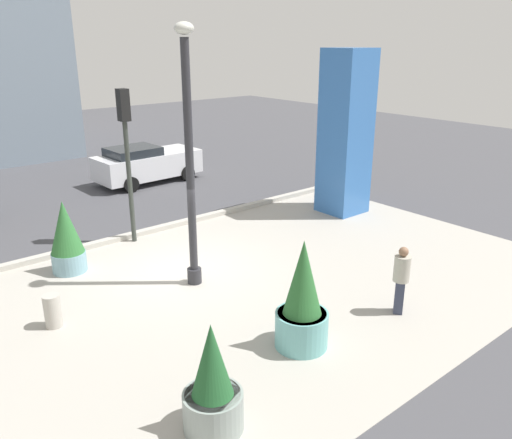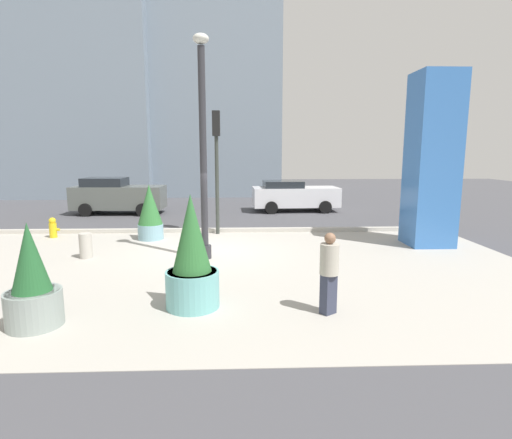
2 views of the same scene
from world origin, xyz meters
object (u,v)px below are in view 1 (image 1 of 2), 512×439
object	(u,v)px
potted_plant_near_left	(66,238)
potted_plant_near_right	(213,388)
traffic_light_corner	(126,142)
pedestrian_on_sidewalk	(401,277)
car_intersection	(146,163)
art_pillar_blue	(346,133)
lamp_post	(190,166)
concrete_bollard	(53,311)
potted_plant_by_pillar	(302,303)

from	to	relation	value
potted_plant_near_left	potted_plant_near_right	bearing A→B (deg)	-93.70
traffic_light_corner	pedestrian_on_sidewalk	distance (m)	8.53
traffic_light_corner	car_intersection	world-z (taller)	traffic_light_corner
art_pillar_blue	lamp_post	bearing A→B (deg)	-168.18
potted_plant_near_left	concrete_bollard	world-z (taller)	potted_plant_near_left
lamp_post	car_intersection	distance (m)	10.55
lamp_post	potted_plant_near_right	world-z (taller)	lamp_post
art_pillar_blue	pedestrian_on_sidewalk	size ratio (longest dim) A/B	3.51
concrete_bollard	pedestrian_on_sidewalk	world-z (taller)	pedestrian_on_sidewalk
traffic_light_corner	pedestrian_on_sidewalk	bearing A→B (deg)	-71.88
lamp_post	pedestrian_on_sidewalk	xyz separation A→B (m)	(2.73, -4.22, -2.16)
potted_plant_near_right	car_intersection	bearing A→B (deg)	65.34
art_pillar_blue	potted_plant_near_right	bearing A→B (deg)	-148.45
potted_plant_near_left	car_intersection	xyz separation A→B (m)	(6.03, 6.85, -0.14)
lamp_post	potted_plant_near_right	size ratio (longest dim) A/B	3.29
potted_plant_near_left	car_intersection	bearing A→B (deg)	48.68
potted_plant_by_pillar	car_intersection	distance (m)	13.88
lamp_post	potted_plant_near_left	bearing A→B (deg)	128.71
potted_plant_by_pillar	traffic_light_corner	bearing A→B (deg)	89.34
art_pillar_blue	potted_plant_by_pillar	world-z (taller)	art_pillar_blue
potted_plant_by_pillar	traffic_light_corner	size ratio (longest dim) A/B	0.50
potted_plant_by_pillar	potted_plant_near_right	world-z (taller)	potted_plant_by_pillar
potted_plant_by_pillar	car_intersection	bearing A→B (deg)	74.24
pedestrian_on_sidewalk	potted_plant_by_pillar	bearing A→B (deg)	170.70
lamp_post	car_intersection	size ratio (longest dim) A/B	1.38
traffic_light_corner	art_pillar_blue	bearing A→B (deg)	-16.27
art_pillar_blue	car_intersection	distance (m)	8.98
lamp_post	concrete_bollard	distance (m)	4.41
car_intersection	concrete_bollard	bearing A→B (deg)	-128.00
lamp_post	art_pillar_blue	bearing A→B (deg)	11.82
potted_plant_by_pillar	concrete_bollard	world-z (taller)	potted_plant_by_pillar
car_intersection	potted_plant_near_left	bearing A→B (deg)	-131.32
potted_plant_near_right	pedestrian_on_sidewalk	xyz separation A→B (m)	(5.38, 0.37, 0.11)
art_pillar_blue	pedestrian_on_sidewalk	xyz separation A→B (m)	(-4.58, -5.75, -1.92)
lamp_post	car_intersection	world-z (taller)	lamp_post
lamp_post	car_intersection	bearing A→B (deg)	68.10
potted_plant_by_pillar	car_intersection	xyz separation A→B (m)	(3.77, 13.36, -0.14)
traffic_light_corner	potted_plant_by_pillar	bearing A→B (deg)	-90.66
potted_plant_by_pillar	concrete_bollard	size ratio (longest dim) A/B	3.07
potted_plant_near_right	concrete_bollard	bearing A→B (deg)	100.27
art_pillar_blue	car_intersection	size ratio (longest dim) A/B	1.24
lamp_post	traffic_light_corner	bearing A→B (deg)	87.42
concrete_bollard	traffic_light_corner	bearing A→B (deg)	43.28
pedestrian_on_sidewalk	concrete_bollard	bearing A→B (deg)	144.94
art_pillar_blue	pedestrian_on_sidewalk	world-z (taller)	art_pillar_blue
concrete_bollard	traffic_light_corner	xyz separation A→B (m)	(3.67, 3.46, 2.71)
art_pillar_blue	traffic_light_corner	distance (m)	7.45
lamp_post	art_pillar_blue	distance (m)	7.47
art_pillar_blue	potted_plant_near_right	xyz separation A→B (m)	(-9.96, -6.11, -2.04)
concrete_bollard	potted_plant_by_pillar	bearing A→B (deg)	-47.71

